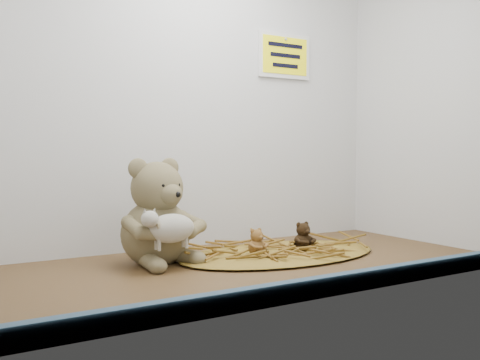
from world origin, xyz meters
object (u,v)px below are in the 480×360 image
main_teddy (156,211)px  mini_teddy_tan (256,240)px  mini_teddy_brown (303,235)px  toy_lamb (171,228)px

main_teddy → mini_teddy_tan: 25.94cm
main_teddy → mini_teddy_tan: bearing=-27.8°
mini_teddy_brown → main_teddy: bearing=165.1°
main_teddy → mini_teddy_tan: (23.88, -6.15, -8.04)cm
main_teddy → toy_lamb: 9.34cm
mini_teddy_brown → mini_teddy_tan: bearing=171.6°
toy_lamb → mini_teddy_brown: toy_lamb is taller
main_teddy → mini_teddy_brown: main_teddy is taller
mini_teddy_tan → toy_lamb: bearing=175.1°
mini_teddy_brown → toy_lamb: bearing=178.5°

